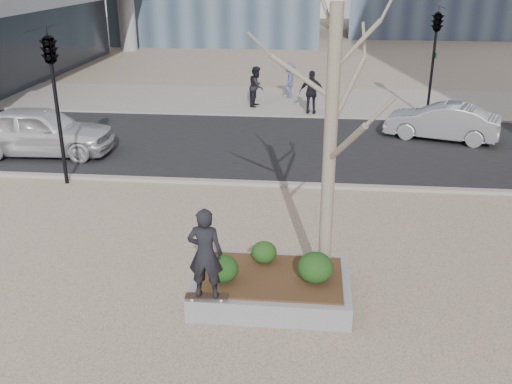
# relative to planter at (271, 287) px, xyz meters

# --- Properties ---
(ground) EXTENTS (120.00, 120.00, 0.00)m
(ground) POSITION_rel_planter_xyz_m (-1.00, 0.00, -0.23)
(ground) COLOR tan
(ground) RESTS_ON ground
(street) EXTENTS (60.00, 8.00, 0.02)m
(street) POSITION_rel_planter_xyz_m (-1.00, 10.00, -0.21)
(street) COLOR black
(street) RESTS_ON ground
(far_sidewalk) EXTENTS (60.00, 6.00, 0.02)m
(far_sidewalk) POSITION_rel_planter_xyz_m (-1.00, 17.00, -0.21)
(far_sidewalk) COLOR gray
(far_sidewalk) RESTS_ON ground
(planter) EXTENTS (3.00, 2.00, 0.45)m
(planter) POSITION_rel_planter_xyz_m (0.00, 0.00, 0.00)
(planter) COLOR gray
(planter) RESTS_ON ground
(planter_mulch) EXTENTS (2.70, 1.70, 0.04)m
(planter_mulch) POSITION_rel_planter_xyz_m (0.00, 0.00, 0.25)
(planter_mulch) COLOR #382314
(planter_mulch) RESTS_ON planter
(sycamore_tree) EXTENTS (2.80, 2.80, 6.60)m
(sycamore_tree) POSITION_rel_planter_xyz_m (1.00, 0.30, 3.56)
(sycamore_tree) COLOR gray
(sycamore_tree) RESTS_ON planter_mulch
(shrub_left) EXTENTS (0.61, 0.61, 0.51)m
(shrub_left) POSITION_rel_planter_xyz_m (-0.90, -0.28, 0.52)
(shrub_left) COLOR #163711
(shrub_left) RESTS_ON planter_mulch
(shrub_middle) EXTENTS (0.51, 0.51, 0.44)m
(shrub_middle) POSITION_rel_planter_xyz_m (-0.19, 0.52, 0.48)
(shrub_middle) COLOR #173510
(shrub_middle) RESTS_ON planter_mulch
(shrub_right) EXTENTS (0.68, 0.68, 0.58)m
(shrub_right) POSITION_rel_planter_xyz_m (0.83, -0.12, 0.55)
(shrub_right) COLOR #113712
(shrub_right) RESTS_ON planter_mulch
(skateboard) EXTENTS (0.79, 0.26, 0.08)m
(skateboard) POSITION_rel_planter_xyz_m (-1.10, -0.88, 0.26)
(skateboard) COLOR black
(skateboard) RESTS_ON planter
(skateboarder) EXTENTS (0.63, 0.43, 1.71)m
(skateboarder) POSITION_rel_planter_xyz_m (-1.10, -0.88, 1.15)
(skateboarder) COLOR black
(skateboarder) RESTS_ON skateboard
(police_car) EXTENTS (4.89, 2.14, 1.64)m
(police_car) POSITION_rel_planter_xyz_m (-8.37, 8.12, 0.62)
(police_car) COLOR silver
(police_car) RESTS_ON street
(car_silver) EXTENTS (4.25, 2.54, 1.32)m
(car_silver) POSITION_rel_planter_xyz_m (5.40, 11.28, 0.46)
(car_silver) COLOR #9B9DA3
(car_silver) RESTS_ON street
(pedestrian_a) EXTENTS (0.81, 0.97, 1.78)m
(pedestrian_a) POSITION_rel_planter_xyz_m (-1.85, 15.79, 0.69)
(pedestrian_a) COLOR black
(pedestrian_a) RESTS_ON far_sidewalk
(pedestrian_b) EXTENTS (0.76, 1.15, 1.68)m
(pedestrian_b) POSITION_rel_planter_xyz_m (-0.48, 17.62, 0.64)
(pedestrian_b) COLOR #434878
(pedestrian_b) RESTS_ON far_sidewalk
(pedestrian_c) EXTENTS (1.13, 0.59, 1.84)m
(pedestrian_c) POSITION_rel_planter_xyz_m (0.63, 14.63, 0.72)
(pedestrian_c) COLOR black
(pedestrian_c) RESTS_ON far_sidewalk
(traffic_light_near) EXTENTS (0.60, 2.48, 4.50)m
(traffic_light_near) POSITION_rel_planter_xyz_m (-6.50, 5.60, 2.02)
(traffic_light_near) COLOR black
(traffic_light_near) RESTS_ON ground
(traffic_light_far) EXTENTS (0.60, 2.48, 4.50)m
(traffic_light_far) POSITION_rel_planter_xyz_m (5.50, 14.60, 2.02)
(traffic_light_far) COLOR black
(traffic_light_far) RESTS_ON ground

